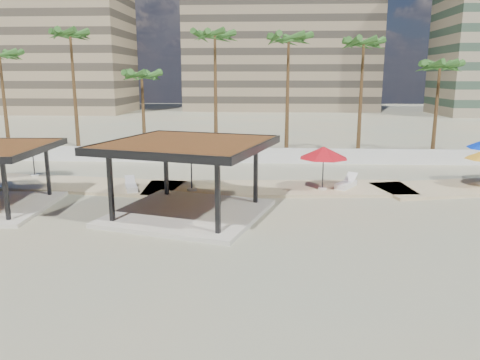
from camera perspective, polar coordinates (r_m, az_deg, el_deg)
The scene contains 19 objects.
ground at distance 21.84m, azimuth -0.30°, elevation -5.49°, with size 200.00×200.00×0.00m, color tan.
promenade at distance 29.18m, azimuth 4.54°, elevation -0.78°, with size 44.45×7.97×0.24m.
boundary_wall at distance 37.26m, azimuth 1.20°, elevation 3.01°, with size 56.00×0.30×1.20m, color silver.
building_west at distance 99.09m, azimuth -23.74°, elevation 16.43°, with size 34.00×16.00×32.40m.
building_mid at distance 99.05m, azimuth 4.98°, elevation 16.82°, with size 38.00×16.00×30.40m.
pavilion_central at distance 22.98m, azimuth -6.37°, elevation 1.05°, with size 9.06×9.06×3.71m.
umbrella_a at distance 33.98m, azimuth -24.06°, elevation 4.14°, with size 3.82×3.82×2.63m.
umbrella_b at distance 27.18m, azimuth -6.01°, elevation 3.92°, with size 3.99×3.99×2.96m.
umbrella_c at distance 27.80m, azimuth 10.16°, elevation 3.31°, with size 3.60×3.60×2.58m.
umbrella_f at distance 31.20m, azimuth -27.21°, elevation 2.65°, with size 3.13×3.13×2.30m.
lounger_a at distance 28.46m, azimuth -13.13°, elevation -0.81°, with size 1.22×1.95×0.70m.
lounger_b at distance 29.04m, azimuth 12.81°, elevation -0.50°, with size 1.65×2.06×0.77m.
palm_a at distance 44.96m, azimuth -27.26°, elevation 13.01°, with size 3.00×3.00×9.36m.
palm_b at distance 42.76m, azimuth -19.96°, elevation 15.78°, with size 3.00×3.00×11.00m.
palm_c at distance 40.17m, azimuth -11.89°, elevation 12.04°, with size 3.00×3.00×7.68m.
palm_d at distance 39.96m, azimuth -3.08°, elevation 16.57°, with size 3.00×3.00×10.86m.
palm_e at distance 39.25m, azimuth 5.95°, elevation 16.15°, with size 3.00×3.00×10.53m.
palm_f at distance 40.14m, azimuth 14.83°, elevation 15.29°, with size 3.00×3.00×10.20m.
palm_g at distance 41.28m, azimuth 23.18°, elevation 12.28°, with size 3.00×3.00×8.40m.
Camera 1 is at (1.27, -20.73, 6.75)m, focal length 35.00 mm.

